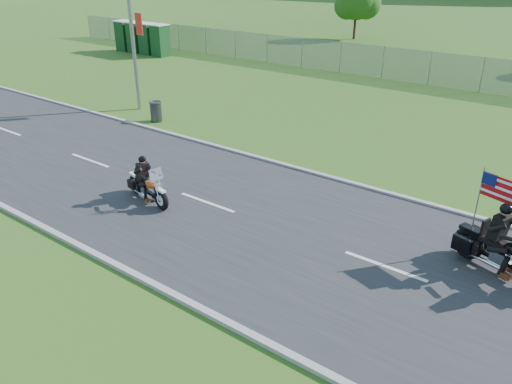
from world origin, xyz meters
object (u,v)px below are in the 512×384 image
Objects in this scene: motorcycle_follow at (505,253)px; trash_can at (156,112)px; porta_toilet_d at (125,36)px; porta_toilet_c at (136,38)px; motorcycle_lead at (147,187)px; porta_toilet_b at (148,39)px; porta_toilet_a at (160,41)px.

trash_can is (-16.15, 3.68, -0.18)m from motorcycle_follow.
motorcycle_follow is at bearing -25.58° from porta_toilet_d.
trash_can is at bearing -35.95° from porta_toilet_d.
motorcycle_follow reaches higher than porta_toilet_c.
motorcycle_follow is (10.03, 2.39, 0.16)m from motorcycle_lead.
motorcycle_lead is 10.31m from motorcycle_follow.
motorcycle_follow reaches higher than motorcycle_lead.
motorcycle_follow is (29.81, -15.61, -0.51)m from porta_toilet_b.
motorcycle_lead is at bearing -147.97° from motorcycle_follow.
porta_toilet_b is 1.00× the size of porta_toilet_d.
motorcycle_lead is (21.18, -17.99, -0.67)m from porta_toilet_c.
porta_toilet_b reaches higher than motorcycle_lead.
trash_can is (12.26, -11.93, -0.69)m from porta_toilet_a.
motorcycle_follow reaches higher than porta_toilet_a.
porta_toilet_c is 27.80m from motorcycle_lead.
motorcycle_lead is (19.78, -17.99, -0.67)m from porta_toilet_b.
porta_toilet_d is 20.34m from trash_can.
motorcycle_follow is (31.21, -15.61, -0.51)m from porta_toilet_c.
porta_toilet_a is 2.50× the size of trash_can.
porta_toilet_a reaches higher than trash_can.
porta_toilet_b is 0.84× the size of motorcycle_follow.
porta_toilet_a is 0.84× the size of motorcycle_follow.
motorcycle_lead is 8.61m from trash_can.
porta_toilet_d reaches higher than motorcycle_lead.
motorcycle_lead is (22.58, -17.99, -0.67)m from porta_toilet_d.
porta_toilet_c is 1.40m from porta_toilet_d.
motorcycle_follow is (28.41, -15.61, -0.51)m from porta_toilet_a.
porta_toilet_b is 2.50× the size of trash_can.
porta_toilet_d is at bearing 173.07° from motorcycle_follow.
porta_toilet_b is 26.75m from motorcycle_lead.
porta_toilet_c reaches higher than motorcycle_lead.
porta_toilet_a is 1.00× the size of porta_toilet_d.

